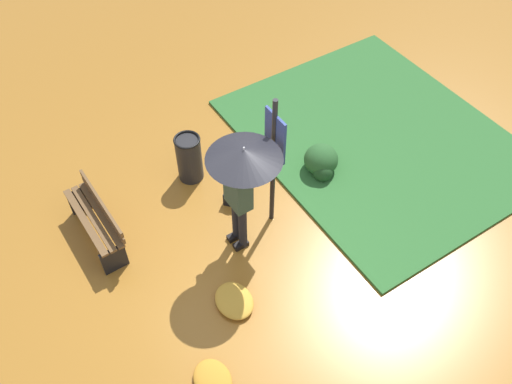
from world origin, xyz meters
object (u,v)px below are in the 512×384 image
Objects in this scene: park_bench at (97,219)px; trash_bin at (189,158)px; info_sign_post at (274,150)px; handbag at (234,199)px; person_with_umbrella at (241,172)px.

trash_bin reaches higher than park_bench.
handbag is at bearing -146.42° from info_sign_post.
handbag is 0.44× the size of trash_bin.
person_with_umbrella is at bearing 53.24° from park_bench.
person_with_umbrella is 0.67m from info_sign_post.
person_with_umbrella is 5.53× the size of handbag.
info_sign_post reaches higher than trash_bin.
handbag is at bearing 17.19° from trash_bin.
info_sign_post is at bearing 23.92° from trash_bin.
park_bench reaches higher than handbag.
person_with_umbrella is at bearing -20.57° from handbag.
info_sign_post is 1.86m from trash_bin.
park_bench is 1.72m from trash_bin.
park_bench is (-1.26, -1.69, -1.15)m from person_with_umbrella.
trash_bin is (-1.42, -0.63, -1.03)m from info_sign_post.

